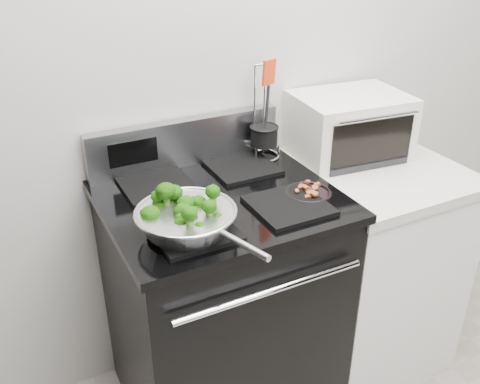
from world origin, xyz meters
TOP-DOWN VIEW (x-y plane):
  - back_wall at (0.00, 1.75)m, footprint 4.00×0.02m
  - gas_range at (-0.30, 1.41)m, footprint 0.79×0.69m
  - counter at (0.39, 1.41)m, footprint 0.62×0.68m
  - skillet at (-0.49, 1.25)m, footprint 0.31×0.48m
  - broccoli_pile at (-0.49, 1.25)m, footprint 0.24×0.24m
  - bacon_plate at (-0.02, 1.28)m, footprint 0.16×0.16m
  - utensil_holder at (-0.00, 1.63)m, footprint 0.13×0.13m
  - toaster_oven at (0.35, 1.56)m, footprint 0.47×0.37m

SIDE VIEW (x-z plane):
  - counter at x=0.39m, z-range 0.00..0.92m
  - gas_range at x=-0.30m, z-range -0.08..1.05m
  - bacon_plate at x=-0.02m, z-range 0.95..0.99m
  - skillet at x=-0.49m, z-range 0.97..1.03m
  - broccoli_pile at x=-0.49m, z-range 0.98..1.06m
  - utensil_holder at x=0.00m, z-range 0.82..1.21m
  - toaster_oven at x=0.35m, z-range 0.92..1.17m
  - back_wall at x=0.00m, z-range 0.00..2.70m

